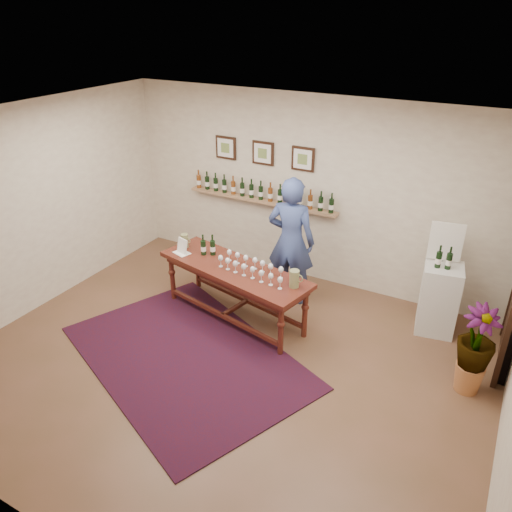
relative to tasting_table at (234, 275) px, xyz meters
The scene contains 14 objects.
ground 1.22m from the tasting_table, 66.56° to the right, with size 6.00×6.00×0.00m, color brown.
room_shell 2.72m from the tasting_table, 20.01° to the left, with size 6.00×6.00×6.00m.
rug 1.24m from the tasting_table, 93.61° to the right, with size 3.03×2.02×0.02m, color #450C12.
tasting_table is the anchor object (origin of this frame).
table_glasses 0.32m from the tasting_table, ahead, with size 1.26×0.29×0.17m, color white, non-canonical shape.
table_bottles 0.58m from the tasting_table, 163.58° to the left, with size 0.25×0.14×0.27m, color black, non-canonical shape.
pitcher_left 0.97m from the tasting_table, 168.29° to the left, with size 0.12×0.12×0.20m, color olive, non-canonical shape.
pitcher_right 0.94m from the tasting_table, ahead, with size 0.14×0.14×0.22m, color olive, non-canonical shape.
menu_card 0.88m from the tasting_table, behind, with size 0.23×0.17×0.21m, color white.
display_pedestal 2.67m from the tasting_table, 22.35° to the left, with size 0.47×0.47×0.94m, color silver.
pedestal_bottles 2.66m from the tasting_table, 21.56° to the left, with size 0.28×0.08×0.28m, color black, non-canonical shape.
info_sign 2.72m from the tasting_table, 25.40° to the left, with size 0.41×0.02×0.56m, color white.
potted_plant 3.02m from the tasting_table, ahead, with size 0.67×0.67×0.92m.
person 0.95m from the tasting_table, 60.22° to the left, with size 0.68×0.44×1.85m, color #364780.
Camera 1 is at (2.63, -3.99, 3.87)m, focal length 35.00 mm.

